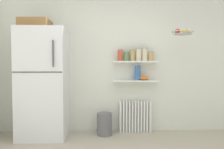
{
  "coord_description": "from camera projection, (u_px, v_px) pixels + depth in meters",
  "views": [
    {
      "loc": [
        -0.24,
        -1.93,
        1.21
      ],
      "look_at": [
        -0.14,
        1.6,
        1.05
      ],
      "focal_mm": 34.8,
      "sensor_mm": 36.0,
      "label": 1
    }
  ],
  "objects": [
    {
      "name": "trash_bin",
      "position": [
        104.0,
        124.0,
        3.73
      ],
      "size": [
        0.26,
        0.26,
        0.38
      ],
      "primitive_type": "cylinder",
      "color": "slate",
      "rests_on": "ground_plane"
    },
    {
      "name": "storage_jar_5",
      "position": [
        151.0,
        56.0,
        3.83
      ],
      "size": [
        0.1,
        0.1,
        0.17
      ],
      "color": "tan",
      "rests_on": "wall_shelf_upper"
    },
    {
      "name": "storage_jar_2",
      "position": [
        133.0,
        55.0,
        3.82
      ],
      "size": [
        0.08,
        0.08,
        0.21
      ],
      "color": "tan",
      "rests_on": "wall_shelf_upper"
    },
    {
      "name": "storage_jar_4",
      "position": [
        145.0,
        54.0,
        3.82
      ],
      "size": [
        0.09,
        0.09,
        0.24
      ],
      "color": "beige",
      "rests_on": "wall_shelf_upper"
    },
    {
      "name": "storage_jar_0",
      "position": [
        120.0,
        55.0,
        3.81
      ],
      "size": [
        0.09,
        0.09,
        0.21
      ],
      "color": "#C64C38",
      "rests_on": "wall_shelf_upper"
    },
    {
      "name": "back_wall",
      "position": [
        119.0,
        60.0,
        3.97
      ],
      "size": [
        7.04,
        0.1,
        2.6
      ],
      "primitive_type": "cube",
      "color": "silver",
      "rests_on": "ground_plane"
    },
    {
      "name": "refrigerator",
      "position": [
        43.0,
        81.0,
        3.59
      ],
      "size": [
        0.76,
        0.66,
        1.95
      ],
      "color": "silver",
      "rests_on": "ground_plane"
    },
    {
      "name": "wall_shelf_upper",
      "position": [
        136.0,
        62.0,
        3.82
      ],
      "size": [
        0.8,
        0.22,
        0.02
      ],
      "primitive_type": "cube",
      "color": "white"
    },
    {
      "name": "shelf_bowl",
      "position": [
        144.0,
        78.0,
        3.84
      ],
      "size": [
        0.18,
        0.18,
        0.08
      ],
      "primitive_type": "ellipsoid",
      "color": "orange",
      "rests_on": "wall_shelf_lower"
    },
    {
      "name": "wall_shelf_lower",
      "position": [
        135.0,
        81.0,
        3.84
      ],
      "size": [
        0.8,
        0.22,
        0.02
      ],
      "primitive_type": "cube",
      "color": "white"
    },
    {
      "name": "vase",
      "position": [
        137.0,
        73.0,
        3.83
      ],
      "size": [
        0.11,
        0.11,
        0.26
      ],
      "primitive_type": "cylinder",
      "color": "#38609E",
      "rests_on": "wall_shelf_lower"
    },
    {
      "name": "radiator",
      "position": [
        135.0,
        116.0,
        3.9
      ],
      "size": [
        0.57,
        0.12,
        0.56
      ],
      "color": "white",
      "rests_on": "ground_plane"
    },
    {
      "name": "storage_jar_1",
      "position": [
        126.0,
        56.0,
        3.82
      ],
      "size": [
        0.09,
        0.09,
        0.18
      ],
      "color": "#5B7F4C",
      "rests_on": "wall_shelf_upper"
    },
    {
      "name": "storage_jar_3",
      "position": [
        139.0,
        55.0,
        3.82
      ],
      "size": [
        0.1,
        0.1,
        0.23
      ],
      "color": "beige",
      "rests_on": "wall_shelf_upper"
    },
    {
      "name": "hanging_fruit_basket",
      "position": [
        183.0,
        32.0,
        3.53
      ],
      "size": [
        0.35,
        0.35,
        0.09
      ],
      "color": "#B2B2B7"
    }
  ]
}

